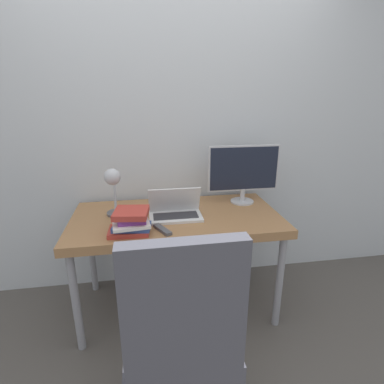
% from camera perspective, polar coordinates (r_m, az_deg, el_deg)
% --- Properties ---
extents(ground_plane, '(12.00, 12.00, 0.00)m').
position_cam_1_polar(ground_plane, '(2.25, -1.42, -26.57)').
color(ground_plane, '#514C47').
extents(wall_back, '(8.00, 0.05, 2.60)m').
position_cam_1_polar(wall_back, '(2.42, -4.37, 11.44)').
color(wall_back, silver).
rests_on(wall_back, ground_plane).
extents(desk, '(1.46, 0.75, 0.77)m').
position_cam_1_polar(desk, '(2.16, -2.94, -6.07)').
color(desk, '#996B42').
rests_on(desk, ground_plane).
extents(laptop, '(0.36, 0.21, 0.21)m').
position_cam_1_polar(laptop, '(2.08, -3.20, -3.66)').
color(laptop, silver).
rests_on(laptop, desk).
extents(monitor, '(0.55, 0.18, 0.45)m').
position_cam_1_polar(monitor, '(2.34, 9.80, 3.94)').
color(monitor, '#B7B7BC').
rests_on(monitor, desk).
extents(desk_lamp, '(0.15, 0.27, 0.37)m').
position_cam_1_polar(desk_lamp, '(2.03, -14.68, 1.06)').
color(desk_lamp, '#4C4C51').
rests_on(desk_lamp, desk).
extents(office_chair, '(0.62, 0.65, 1.10)m').
position_cam_1_polar(office_chair, '(1.43, -2.03, -25.32)').
color(office_chair, black).
rests_on(office_chair, ground_plane).
extents(book_stack, '(0.27, 0.23, 0.15)m').
position_cam_1_polar(book_stack, '(1.88, -11.58, -5.64)').
color(book_stack, '#B2382D').
rests_on(book_stack, desk).
extents(tv_remote, '(0.11, 0.17, 0.02)m').
position_cam_1_polar(tv_remote, '(1.90, -5.66, -7.13)').
color(tv_remote, '#4C4C51').
rests_on(tv_remote, desk).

